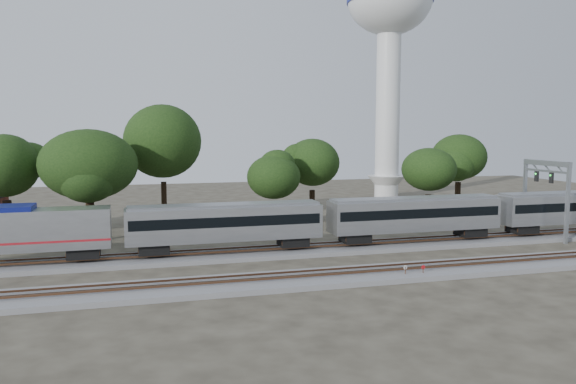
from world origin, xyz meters
name	(u,v)px	position (x,y,z in m)	size (l,w,h in m)	color
ground	(316,268)	(0.00, 0.00, 0.00)	(160.00, 160.00, 0.00)	#383328
track_far	(296,251)	(0.00, 6.00, 0.21)	(160.00, 5.00, 0.73)	slate
track_near	(332,277)	(0.00, -4.00, 0.21)	(160.00, 5.00, 0.73)	slate
train	(498,210)	(21.93, 6.00, 3.23)	(110.18, 3.15, 4.64)	silver
switch_stand_red	(423,270)	(7.07, -5.30, 0.64)	(0.32, 0.06, 1.00)	#512D19
switch_stand_white	(405,270)	(5.54, -5.27, 0.70)	(0.34, 0.13, 1.09)	#512D19
switch_lever	(407,280)	(5.37, -5.98, 0.15)	(0.50, 0.30, 0.30)	#512D19
water_tower	(389,25)	(26.43, 42.21, 28.66)	(13.98, 13.98, 38.69)	silver
signal_gantry	(546,182)	(27.60, 6.00, 6.05)	(0.58, 6.83, 8.31)	gray
tree_1	(5,166)	(-27.24, 19.61, 7.85)	(8.00, 8.00, 11.28)	black
tree_2	(88,165)	(-18.91, 16.69, 7.99)	(8.14, 8.14, 11.48)	black
tree_3	(163,141)	(-11.14, 22.93, 10.21)	(10.38, 10.38, 14.64)	black
tree_4	(274,177)	(0.84, 17.89, 6.18)	(6.31, 6.31, 8.89)	black
tree_5	(312,163)	(6.94, 22.50, 7.51)	(7.66, 7.66, 10.80)	black
tree_6	(429,170)	(20.43, 17.78, 6.70)	(6.83, 6.83, 9.63)	black
tree_7	(459,157)	(29.93, 26.25, 7.72)	(7.87, 7.87, 11.09)	black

